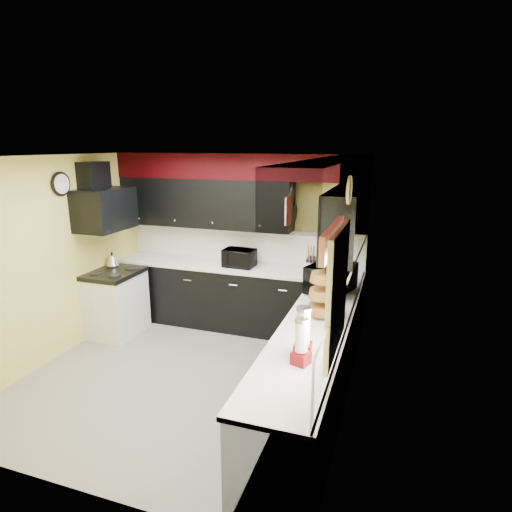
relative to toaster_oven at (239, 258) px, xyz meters
The scene contains 35 objects.
ground 1.82m from the toaster_oven, 93.21° to the right, with size 3.60×3.60×0.00m, color gray.
wall_back 0.39m from the toaster_oven, 104.05° to the left, with size 3.60×0.06×2.50m, color #E0C666.
wall_right 2.27m from the toaster_oven, 40.57° to the right, with size 0.06×3.60×2.50m, color #E0C666.
wall_left 2.40m from the toaster_oven, 142.00° to the right, with size 0.06×3.60×2.50m, color #E0C666.
ceiling 2.06m from the toaster_oven, 93.21° to the right, with size 3.60×3.60×0.06m, color white.
cab_back 0.62m from the toaster_oven, 160.32° to the left, with size 3.60×0.60×0.90m, color black.
cab_right 2.35m from the toaster_oven, 51.32° to the right, with size 0.60×3.00×0.90m, color black.
counter_back 0.17m from the toaster_oven, 160.32° to the left, with size 3.62×0.64×0.04m, color white.
counter_right 2.27m from the toaster_oven, 51.32° to the right, with size 0.64×3.02×0.04m, color white.
splash_back 0.35m from the toaster_oven, 104.47° to the left, with size 3.60×0.02×0.50m, color white.
splash_right 2.26m from the toaster_oven, 40.73° to the right, with size 0.02×3.60×0.50m, color white.
upper_back 0.95m from the toaster_oven, 165.14° to the left, with size 2.60×0.35×0.70m, color black.
upper_right 1.80m from the toaster_oven, 20.30° to the right, with size 0.35×1.80×0.70m, color black.
soffit_back 1.27m from the toaster_oven, 118.87° to the left, with size 3.60×0.36×0.35m, color black.
soffit_right 2.58m from the toaster_oven, 47.03° to the right, with size 0.36×3.24×0.35m, color black.
stove 1.85m from the toaster_oven, 155.52° to the right, with size 0.60×0.75×0.86m, color white.
cooktop 1.75m from the toaster_oven, 155.52° to the right, with size 0.62×0.77×0.06m, color black.
hood 1.92m from the toaster_oven, 156.18° to the right, with size 0.50×0.78×0.55m, color black.
hood_duct 2.22m from the toaster_oven, 157.76° to the right, with size 0.24×0.40×0.40m, color black.
window 2.96m from the toaster_oven, 54.31° to the right, with size 0.03×0.86×0.96m, color white, non-canonical shape.
valance 3.02m from the toaster_oven, 55.20° to the right, with size 0.04×0.88×0.20m, color red.
pan_top 1.19m from the toaster_oven, ahead, with size 0.03×0.22×0.40m, color black, non-canonical shape.
pan_mid 1.01m from the toaster_oven, ahead, with size 0.03×0.28×0.46m, color black, non-canonical shape.
pan_low 1.01m from the toaster_oven, 15.86° to the left, with size 0.03×0.24×0.42m, color black, non-canonical shape.
cut_board 1.06m from the toaster_oven, 12.85° to the right, with size 0.03×0.26×0.35m, color white.
baskets 2.02m from the toaster_oven, 44.66° to the right, with size 0.27×0.27×0.50m, color brown, non-canonical shape.
clock 2.47m from the toaster_oven, 146.62° to the right, with size 0.03×0.30×0.30m, color black, non-canonical shape.
deco_plate 2.75m from the toaster_oven, 47.17° to the right, with size 0.03×0.24×0.24m, color white, non-canonical shape.
toaster_oven is the anchor object (origin of this frame).
microwave 1.55m from the toaster_oven, 25.17° to the right, with size 0.60×0.40×0.33m, color black.
utensil_crock 1.02m from the toaster_oven, ahead, with size 0.13×0.13×0.14m, color silver.
knife_block 1.02m from the toaster_oven, ahead, with size 0.09×0.13×0.20m, color black.
kettle 1.83m from the toaster_oven, 164.27° to the right, with size 0.18×0.18×0.16m, color silver, non-canonical shape.
dispenser_a 2.84m from the toaster_oven, 59.25° to the right, with size 0.13×0.13×0.35m, color maroon, non-canonical shape.
dispenser_b 2.70m from the toaster_oven, 57.92° to the right, with size 0.14×0.14×0.39m, color #6F0D03, non-canonical shape.
Camera 1 is at (2.18, -3.97, 2.62)m, focal length 30.00 mm.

